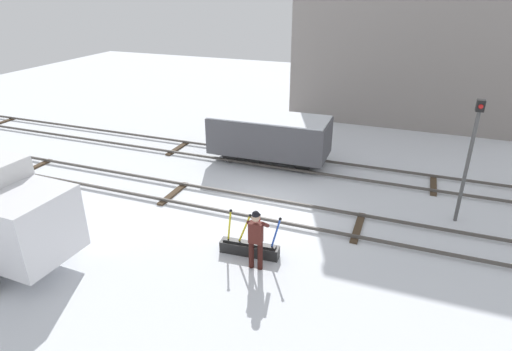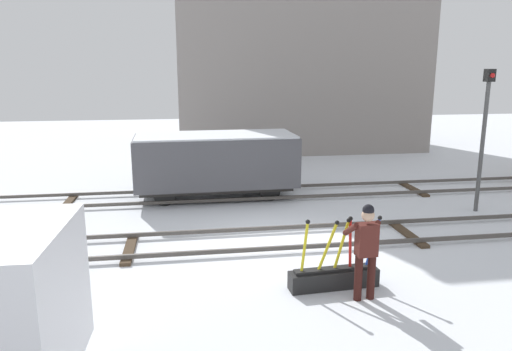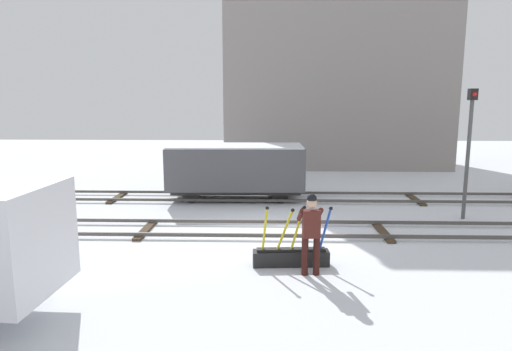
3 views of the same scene
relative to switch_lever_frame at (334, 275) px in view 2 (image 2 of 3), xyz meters
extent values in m
plane|color=silver|center=(-0.69, 2.64, -0.25)|extent=(60.00, 60.00, 0.00)
cube|color=#4C4742|center=(-0.69, 1.92, -0.12)|extent=(44.00, 0.07, 0.10)
cube|color=#4C4742|center=(-0.69, 3.36, -0.12)|extent=(44.00, 0.07, 0.10)
cube|color=#423323|center=(-4.21, 2.64, -0.21)|extent=(0.24, 1.94, 0.08)
cube|color=#423323|center=(2.83, 2.64, -0.21)|extent=(0.24, 1.94, 0.08)
cube|color=#4C4742|center=(-0.69, 6.30, -0.12)|extent=(44.00, 0.07, 0.10)
cube|color=#4C4742|center=(-0.69, 7.74, -0.12)|extent=(44.00, 0.07, 0.10)
cube|color=#423323|center=(-6.56, 7.02, -0.21)|extent=(0.24, 1.94, 0.08)
cube|color=#423323|center=(5.17, 7.02, -0.21)|extent=(0.24, 1.94, 0.08)
cube|color=black|center=(-0.01, 0.00, -0.07)|extent=(1.82, 0.48, 0.36)
cube|color=black|center=(-0.01, 0.00, 0.14)|extent=(1.63, 0.31, 0.06)
cylinder|color=yellow|center=(-0.63, -0.04, 0.63)|extent=(0.17, 0.07, 1.05)
sphere|color=black|center=(-0.57, -0.04, 1.15)|extent=(0.09, 0.09, 0.09)
cylinder|color=yellow|center=(-0.16, -0.01, 0.60)|extent=(0.42, 0.08, 1.00)
sphere|color=black|center=(0.02, 0.00, 1.09)|extent=(0.09, 0.09, 0.09)
cylinder|color=yellow|center=(0.12, 0.01, 0.62)|extent=(0.32, 0.08, 1.03)
sphere|color=black|center=(0.26, 0.02, 1.12)|extent=(0.09, 0.09, 0.09)
cylinder|color=red|center=(0.31, 0.02, 0.63)|extent=(0.10, 0.06, 1.05)
sphere|color=black|center=(0.29, 0.02, 1.16)|extent=(0.09, 0.09, 0.09)
cylinder|color=#1E47B7|center=(0.79, 0.05, 0.62)|extent=(0.30, 0.08, 1.03)
sphere|color=black|center=(0.91, 0.06, 1.13)|extent=(0.09, 0.09, 0.09)
cylinder|color=#351511|center=(0.28, -0.57, 0.18)|extent=(0.15, 0.15, 0.87)
cylinder|color=#351511|center=(0.53, -0.55, 0.18)|extent=(0.15, 0.15, 0.87)
cube|color=#4C1E19|center=(0.41, -0.56, 0.93)|extent=(0.40, 0.26, 0.62)
sphere|color=tan|center=(0.41, -0.56, 1.40)|extent=(0.24, 0.24, 0.24)
sphere|color=black|center=(0.41, -0.56, 1.50)|extent=(0.21, 0.21, 0.21)
cylinder|color=#4C1E19|center=(0.18, -0.33, 1.06)|extent=(0.15, 0.56, 0.40)
cylinder|color=#4C1E19|center=(0.60, -0.31, 1.08)|extent=(0.15, 0.55, 0.42)
cube|color=black|center=(-4.33, -2.91, 1.58)|extent=(0.11, 1.79, 0.76)
cylinder|color=#4C4C4C|center=(5.87, 4.36, 1.68)|extent=(0.12, 0.12, 3.86)
cube|color=black|center=(5.87, 4.36, 3.79)|extent=(0.24, 0.24, 0.36)
sphere|color=red|center=(5.87, 4.23, 3.79)|extent=(0.14, 0.14, 0.14)
cube|color=gray|center=(3.27, 17.14, 5.53)|extent=(12.57, 6.14, 11.56)
cube|color=#2D2B28|center=(-1.82, 7.02, 0.15)|extent=(4.97, 1.44, 0.20)
cube|color=#4C4C51|center=(-1.82, 7.02, 1.04)|extent=(5.25, 2.33, 1.59)
cube|color=silver|center=(-1.82, 7.02, 1.86)|extent=(5.14, 2.24, 0.06)
cylinder|color=black|center=(-3.49, 6.37, 0.10)|extent=(0.70, 0.12, 0.70)
cylinder|color=black|center=(-3.52, 7.58, 0.10)|extent=(0.70, 0.12, 0.70)
cylinder|color=black|center=(-0.12, 6.45, 0.10)|extent=(0.70, 0.12, 0.70)
cylinder|color=black|center=(-0.15, 7.66, 0.10)|extent=(0.70, 0.12, 0.70)
camera|label=1|loc=(3.97, -9.93, 7.22)|focal=29.90mm
camera|label=2|loc=(-2.87, -8.49, 4.02)|focal=33.74mm
camera|label=3|loc=(-0.53, -10.11, 3.64)|focal=31.34mm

